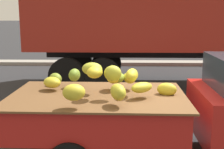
% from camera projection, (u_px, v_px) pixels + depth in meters
% --- Properties ---
extents(curb_strip, '(80.00, 0.80, 0.16)m').
position_uv_depth(curb_strip, '(136.00, 63.00, 14.34)').
color(curb_strip, gray).
rests_on(curb_strip, ground).
extents(pickup_truck, '(4.98, 1.91, 1.70)m').
position_uv_depth(pickup_truck, '(220.00, 108.00, 4.81)').
color(pickup_truck, '#B21E19').
rests_on(pickup_truck, ground).
extents(semi_trailer, '(12.01, 2.71, 3.95)m').
position_uv_depth(semi_trailer, '(215.00, 8.00, 9.70)').
color(semi_trailer, maroon).
rests_on(semi_trailer, ground).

